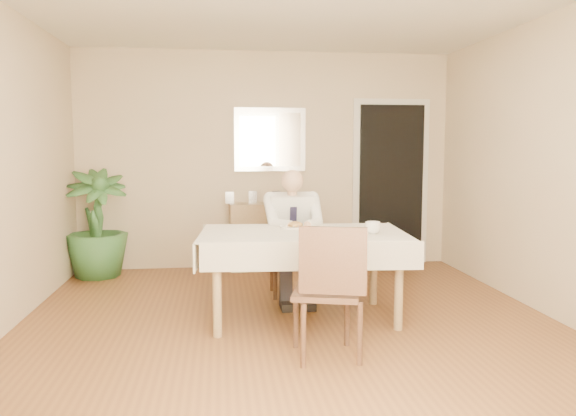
{
  "coord_description": "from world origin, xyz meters",
  "views": [
    {
      "loc": [
        -0.57,
        -4.31,
        1.46
      ],
      "look_at": [
        0.0,
        0.35,
        0.95
      ],
      "focal_mm": 35.0,
      "sensor_mm": 36.0,
      "label": 1
    }
  ],
  "objects": [
    {
      "name": "potted_palm",
      "position": [
        -1.95,
        2.14,
        0.61
      ],
      "size": [
        0.87,
        0.87,
        1.22
      ],
      "primitive_type": "imported",
      "rotation": [
        0.0,
        0.0,
        0.33
      ],
      "color": "#2A5526",
      "rests_on": "ground"
    },
    {
      "name": "photo_frame_right",
      "position": [
        0.1,
        2.39,
        0.87
      ],
      "size": [
        0.1,
        0.02,
        0.14
      ],
      "primitive_type": "cube",
      "color": "silver",
      "rests_on": "sideboard"
    },
    {
      "name": "photo_frame_center",
      "position": [
        -0.18,
        2.4,
        0.87
      ],
      "size": [
        0.1,
        0.02,
        0.14
      ],
      "primitive_type": "cube",
      "color": "silver",
      "rests_on": "sideboard"
    },
    {
      "name": "room",
      "position": [
        0.0,
        0.0,
        1.3
      ],
      "size": [
        5.0,
        5.02,
        2.6
      ],
      "color": "brown",
      "rests_on": "ground"
    },
    {
      "name": "chair_near",
      "position": [
        0.16,
        -0.65,
        0.53
      ],
      "size": [
        0.55,
        0.55,
        0.94
      ],
      "rotation": [
        0.0,
        0.0,
        -0.26
      ],
      "color": "#3D2519",
      "rests_on": "ground"
    },
    {
      "name": "dining_table",
      "position": [
        0.12,
        0.3,
        0.67
      ],
      "size": [
        1.79,
        1.14,
        0.75
      ],
      "rotation": [
        0.0,
        0.0,
        -0.07
      ],
      "color": "#8F7751",
      "rests_on": "ground"
    },
    {
      "name": "knife",
      "position": [
        0.12,
        0.47,
        0.78
      ],
      "size": [
        0.01,
        0.13,
        0.01
      ],
      "primitive_type": "cylinder",
      "rotation": [
        1.57,
        0.0,
        0.0
      ],
      "color": "silver",
      "rests_on": "dining_table"
    },
    {
      "name": "coffee_mug",
      "position": [
        0.67,
        0.11,
        0.8
      ],
      "size": [
        0.14,
        0.14,
        0.1
      ],
      "primitive_type": "imported",
      "rotation": [
        0.0,
        0.0,
        0.07
      ],
      "color": "white",
      "rests_on": "dining_table"
    },
    {
      "name": "photo_frame_left",
      "position": [
        -0.46,
        2.32,
        0.87
      ],
      "size": [
        0.1,
        0.02,
        0.14
      ],
      "primitive_type": "cube",
      "color": "silver",
      "rests_on": "sideboard"
    },
    {
      "name": "seated_man",
      "position": [
        0.12,
        0.89,
        0.69
      ],
      "size": [
        0.48,
        0.72,
        1.24
      ],
      "color": "white",
      "rests_on": "ground"
    },
    {
      "name": "window",
      "position": [
        0.0,
        -2.47,
        1.45
      ],
      "size": [
        1.34,
        0.04,
        1.44
      ],
      "color": "silver",
      "rests_on": "room"
    },
    {
      "name": "mirror",
      "position": [
        0.04,
        2.47,
        1.55
      ],
      "size": [
        0.86,
        0.04,
        0.76
      ],
      "color": "silver",
      "rests_on": "room"
    },
    {
      "name": "food",
      "position": [
        0.08,
        0.53,
        0.78
      ],
      "size": [
        0.14,
        0.14,
        0.06
      ],
      "primitive_type": "ellipsoid",
      "color": "brown",
      "rests_on": "dining_table"
    },
    {
      "name": "chair_far",
      "position": [
        0.12,
        1.17,
        0.48
      ],
      "size": [
        0.4,
        0.41,
        0.85
      ],
      "rotation": [
        0.0,
        0.0,
        0.01
      ],
      "color": "#3D2519",
      "rests_on": "ground"
    },
    {
      "name": "plate",
      "position": [
        0.08,
        0.53,
        0.76
      ],
      "size": [
        0.26,
        0.26,
        0.02
      ],
      "primitive_type": "cylinder",
      "color": "white",
      "rests_on": "dining_table"
    },
    {
      "name": "doorway",
      "position": [
        1.55,
        2.46,
        1.0
      ],
      "size": [
        0.96,
        0.07,
        2.1
      ],
      "color": "silver",
      "rests_on": "ground"
    },
    {
      "name": "fork",
      "position": [
        0.04,
        0.47,
        0.78
      ],
      "size": [
        0.01,
        0.13,
        0.01
      ],
      "primitive_type": "cylinder",
      "rotation": [
        1.57,
        0.0,
        0.0
      ],
      "color": "silver",
      "rests_on": "dining_table"
    },
    {
      "name": "sideboard",
      "position": [
        0.04,
        2.32,
        0.4
      ],
      "size": [
        1.01,
        0.39,
        0.8
      ],
      "primitive_type": "cube",
      "rotation": [
        0.0,
        0.0,
        0.06
      ],
      "color": "#8F7751",
      "rests_on": "ground"
    }
  ]
}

